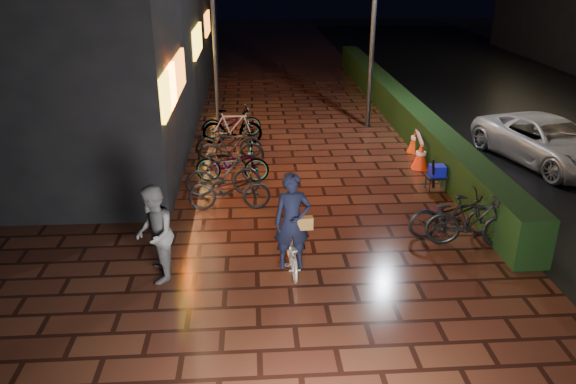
{
  "coord_description": "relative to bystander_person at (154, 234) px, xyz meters",
  "views": [
    {
      "loc": [
        -1.69,
        -10.47,
        5.31
      ],
      "look_at": [
        -1.04,
        -0.63,
        1.1
      ],
      "focal_mm": 35.0,
      "sensor_mm": 36.0,
      "label": 1
    }
  ],
  "objects": [
    {
      "name": "lamp_post_hedge",
      "position": [
        5.54,
        9.09,
        2.21
      ],
      "size": [
        0.54,
        0.16,
        5.61
      ],
      "color": "black",
      "rests_on": "ground"
    },
    {
      "name": "cyclist",
      "position": [
        2.37,
        0.11,
        -0.17
      ],
      "size": [
        0.7,
        1.35,
        1.9
      ],
      "color": "white",
      "rests_on": "ground"
    },
    {
      "name": "bystander_person",
      "position": [
        0.0,
        0.0,
        0.0
      ],
      "size": [
        0.78,
        0.94,
        1.76
      ],
      "primitive_type": "imported",
      "rotation": [
        0.0,
        0.0,
        -1.43
      ],
      "color": "slate",
      "rests_on": "ground"
    },
    {
      "name": "van",
      "position": [
        9.69,
        5.25,
        -0.25
      ],
      "size": [
        3.17,
        4.86,
        1.24
      ],
      "primitive_type": "imported",
      "rotation": [
        0.0,
        0.0,
        0.27
      ],
      "color": "#B9B9BE",
      "rests_on": "ground"
    },
    {
      "name": "lamp_post_sf",
      "position": [
        0.59,
        9.93,
        1.88
      ],
      "size": [
        0.46,
        0.27,
        5.01
      ],
      "color": "black",
      "rests_on": "ground"
    },
    {
      "name": "hedge",
      "position": [
        6.71,
        9.8,
        -0.38
      ],
      "size": [
        0.7,
        20.0,
        1.0
      ],
      "primitive_type": "cube",
      "color": "black",
      "rests_on": "ground"
    },
    {
      "name": "parked_bikes_hedge",
      "position": [
        5.8,
        1.05,
        -0.37
      ],
      "size": [
        2.07,
        1.21,
        1.07
      ],
      "color": "black",
      "rests_on": "ground"
    },
    {
      "name": "parked_bikes_storefront",
      "position": [
        1.12,
        5.51,
        -0.38
      ],
      "size": [
        2.02,
        6.14,
        1.07
      ],
      "color": "black",
      "rests_on": "ground"
    },
    {
      "name": "cart_assembly",
      "position": [
        6.11,
        3.59,
        -0.4
      ],
      "size": [
        0.5,
        0.51,
        0.93
      ],
      "color": "black",
      "rests_on": "ground"
    },
    {
      "name": "ground",
      "position": [
        3.41,
        1.8,
        -0.88
      ],
      "size": [
        80.0,
        80.0,
        0.0
      ],
      "primitive_type": "plane",
      "color": "#381911",
      "rests_on": "ground"
    },
    {
      "name": "traffic_barrier",
      "position": [
        6.29,
        5.78,
        -0.52
      ],
      "size": [
        0.69,
        1.77,
        0.72
      ],
      "color": "#FF310D",
      "rests_on": "ground"
    }
  ]
}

